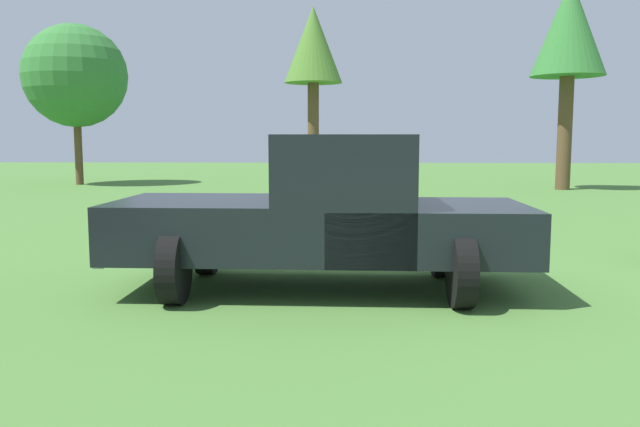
# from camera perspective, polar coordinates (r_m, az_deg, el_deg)

# --- Properties ---
(ground_plane) EXTENTS (80.00, 80.00, 0.00)m
(ground_plane) POSITION_cam_1_polar(r_m,az_deg,el_deg) (8.15, 4.58, -5.92)
(ground_plane) COLOR #477533
(pickup_truck) EXTENTS (2.41, 4.81, 1.82)m
(pickup_truck) POSITION_cam_1_polar(r_m,az_deg,el_deg) (7.50, 0.94, 0.30)
(pickup_truck) COLOR black
(pickup_truck) RESTS_ON ground_plane
(tree_back_left) EXTENTS (2.19, 2.19, 6.71)m
(tree_back_left) POSITION_cam_1_polar(r_m,az_deg,el_deg) (24.84, -0.61, 14.41)
(tree_back_left) COLOR brown
(tree_back_left) RESTS_ON ground_plane
(tree_far_center) EXTENTS (3.90, 3.90, 6.11)m
(tree_far_center) POSITION_cam_1_polar(r_m,az_deg,el_deg) (26.73, -20.93, 11.33)
(tree_far_center) COLOR brown
(tree_far_center) RESTS_ON ground_plane
(tree_side) EXTENTS (2.51, 2.51, 7.21)m
(tree_side) POSITION_cam_1_polar(r_m,az_deg,el_deg) (24.29, 21.27, 14.82)
(tree_side) COLOR brown
(tree_side) RESTS_ON ground_plane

